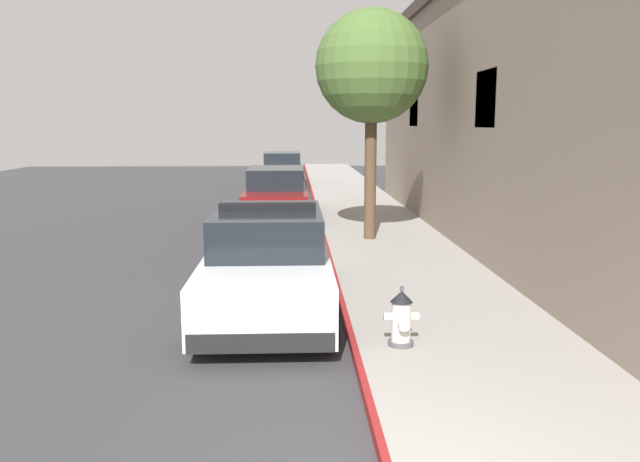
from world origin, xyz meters
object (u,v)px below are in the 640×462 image
(police_cruiser, at_px, (268,263))
(parked_car_silver_ahead, at_px, (276,195))
(street_tree, at_px, (372,68))
(parked_car_dark_far, at_px, (282,170))
(fire_hydrant, at_px, (401,318))

(police_cruiser, bearing_deg, parked_car_silver_ahead, 90.77)
(police_cruiser, height_order, street_tree, street_tree)
(parked_car_dark_far, height_order, street_tree, street_tree)
(parked_car_silver_ahead, relative_size, street_tree, 0.90)
(parked_car_silver_ahead, distance_m, street_tree, 5.85)
(police_cruiser, bearing_deg, parked_car_dark_far, 90.30)
(parked_car_silver_ahead, relative_size, fire_hydrant, 6.37)
(fire_hydrant, bearing_deg, police_cruiser, 129.88)
(police_cruiser, xyz_separation_m, street_tree, (2.23, 5.45, 3.41))
(police_cruiser, height_order, parked_car_dark_far, police_cruiser)
(parked_car_silver_ahead, relative_size, parked_car_dark_far, 1.00)
(fire_hydrant, xyz_separation_m, street_tree, (0.50, 7.51, 3.66))
(parked_car_silver_ahead, xyz_separation_m, street_tree, (2.36, -4.13, 3.41))
(fire_hydrant, bearing_deg, street_tree, 86.18)
(parked_car_silver_ahead, xyz_separation_m, parked_car_dark_far, (0.02, 10.58, 0.00))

